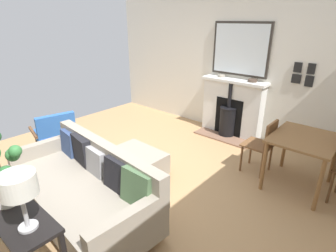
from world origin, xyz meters
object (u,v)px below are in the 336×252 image
object	(u,v)px
mantel_bowl_far	(252,80)
dining_chair_near_fireplace	(263,143)
console_table	(0,201)
table_lamp_far_end	(18,187)
mantel_bowl_near	(221,76)
fireplace	(231,110)
ottoman	(135,163)
armchair_accent	(55,130)
dining_table	(304,145)
sofa	(84,187)

from	to	relation	value
mantel_bowl_far	dining_chair_near_fireplace	distance (m)	1.42
console_table	table_lamp_far_end	world-z (taller)	table_lamp_far_end
mantel_bowl_near	fireplace	bearing A→B (deg)	82.36
mantel_bowl_near	ottoman	xyz separation A→B (m)	(2.37, 0.05, -0.90)
table_lamp_far_end	fireplace	bearing A→B (deg)	-172.87
console_table	dining_chair_near_fireplace	bearing A→B (deg)	158.47
mantel_bowl_near	mantel_bowl_far	xyz separation A→B (m)	(0.00, 0.65, 0.00)
armchair_accent	console_table	bearing A→B (deg)	51.09
armchair_accent	dining_chair_near_fireplace	world-z (taller)	dining_chair_near_fireplace
ottoman	dining_table	bearing A→B (deg)	125.79
ottoman	sofa	bearing A→B (deg)	7.58
sofa	dining_chair_near_fireplace	distance (m)	2.55
ottoman	table_lamp_far_end	world-z (taller)	table_lamp_far_end
mantel_bowl_near	dining_chair_near_fireplace	xyz separation A→B (m)	(1.04, 1.37, -0.64)
armchair_accent	console_table	size ratio (longest dim) A/B	0.45
fireplace	armchair_accent	world-z (taller)	fireplace
table_lamp_far_end	dining_chair_near_fireplace	distance (m)	3.18
ottoman	armchair_accent	world-z (taller)	armchair_accent
console_table	dining_chair_near_fireplace	distance (m)	3.30
armchair_accent	console_table	xyz separation A→B (m)	(1.36, 1.69, 0.22)
mantel_bowl_far	sofa	size ratio (longest dim) A/B	0.08
ottoman	armchair_accent	size ratio (longest dim) A/B	1.04
dining_table	dining_chair_near_fireplace	world-z (taller)	dining_chair_near_fireplace
mantel_bowl_near	dining_chair_near_fireplace	bearing A→B (deg)	52.93
console_table	dining_table	xyz separation A→B (m)	(-3.07, 1.74, -0.01)
mantel_bowl_far	ottoman	world-z (taller)	mantel_bowl_far
dining_table	table_lamp_far_end	bearing A→B (deg)	-19.46
mantel_bowl_near	console_table	xyz separation A→B (m)	(4.10, 0.16, -0.50)
mantel_bowl_near	mantel_bowl_far	distance (m)	0.65
fireplace	sofa	xyz separation A→B (m)	(3.23, -0.14, -0.15)
sofa	dining_chair_near_fireplace	bearing A→B (deg)	151.73
console_table	dining_table	size ratio (longest dim) A/B	1.91
ottoman	console_table	xyz separation A→B (m)	(1.74, 0.11, 0.40)
dining_table	ottoman	bearing A→B (deg)	-54.21
sofa	dining_table	xyz separation A→B (m)	(-2.24, 1.73, 0.28)
armchair_accent	dining_table	bearing A→B (deg)	116.48
sofa	dining_table	world-z (taller)	sofa
mantel_bowl_near	armchair_accent	xyz separation A→B (m)	(2.74, -1.53, -0.71)
sofa	dining_chair_near_fireplace	world-z (taller)	dining_chair_near_fireplace
ottoman	console_table	bearing A→B (deg)	3.75
fireplace	dining_table	size ratio (longest dim) A/B	1.40
mantel_bowl_far	dining_table	size ratio (longest dim) A/B	0.18
mantel_bowl_far	table_lamp_far_end	bearing A→B (deg)	2.30
console_table	table_lamp_far_end	xyz separation A→B (m)	(-0.00, 0.65, 0.45)
mantel_bowl_far	armchair_accent	xyz separation A→B (m)	(2.74, -2.18, -0.71)
armchair_accent	dining_chair_near_fireplace	bearing A→B (deg)	120.47
mantel_bowl_far	dining_table	world-z (taller)	mantel_bowl_far
armchair_accent	table_lamp_far_end	bearing A→B (deg)	59.78
mantel_bowl_far	sofa	xyz separation A→B (m)	(3.27, -0.48, -0.79)
dining_chair_near_fireplace	ottoman	bearing A→B (deg)	-44.81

